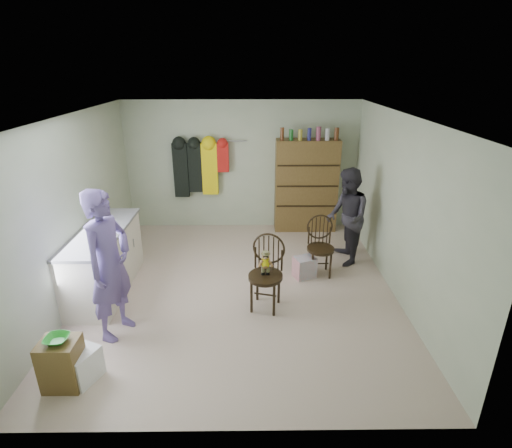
{
  "coord_description": "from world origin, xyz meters",
  "views": [
    {
      "loc": [
        0.19,
        -5.17,
        3.12
      ],
      "look_at": [
        0.25,
        0.2,
        0.95
      ],
      "focal_mm": 28.0,
      "sensor_mm": 36.0,
      "label": 1
    }
  ],
  "objects_px": {
    "dresser": "(306,185)",
    "chair_front": "(266,268)",
    "chair_far": "(320,243)",
    "counter": "(104,260)"
  },
  "relations": [
    {
      "from": "counter",
      "to": "chair_front",
      "type": "bearing_deg",
      "value": -11.18
    },
    {
      "from": "chair_far",
      "to": "dresser",
      "type": "distance_m",
      "value": 1.88
    },
    {
      "from": "dresser",
      "to": "chair_front",
      "type": "bearing_deg",
      "value": -107.46
    },
    {
      "from": "counter",
      "to": "chair_far",
      "type": "height_order",
      "value": "chair_far"
    },
    {
      "from": "counter",
      "to": "dresser",
      "type": "height_order",
      "value": "dresser"
    },
    {
      "from": "chair_far",
      "to": "dresser",
      "type": "xyz_separation_m",
      "value": [
        -0.0,
        1.83,
        0.4
      ]
    },
    {
      "from": "chair_far",
      "to": "chair_front",
      "type": "bearing_deg",
      "value": -134.55
    },
    {
      "from": "chair_front",
      "to": "chair_far",
      "type": "distance_m",
      "value": 1.28
    },
    {
      "from": "counter",
      "to": "chair_front",
      "type": "relative_size",
      "value": 1.79
    },
    {
      "from": "chair_front",
      "to": "chair_far",
      "type": "xyz_separation_m",
      "value": [
        0.87,
        0.93,
        -0.07
      ]
    }
  ]
}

